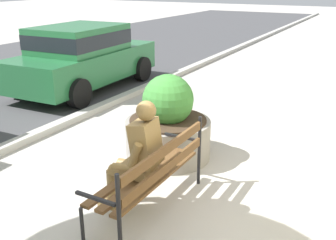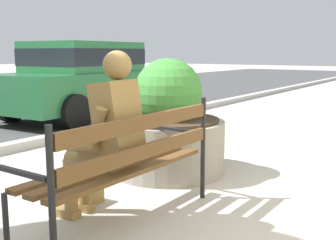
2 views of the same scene
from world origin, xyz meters
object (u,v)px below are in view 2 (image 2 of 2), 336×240
(park_bench, at_px, (128,158))
(concrete_planter, at_px, (168,129))
(bronze_statue_seated, at_px, (104,140))
(parked_car_green, at_px, (87,77))

(park_bench, distance_m, concrete_planter, 1.54)
(park_bench, bearing_deg, bronze_statue_seated, 98.74)
(concrete_planter, bearing_deg, park_bench, -157.17)
(park_bench, height_order, parked_car_green, parked_car_green)
(park_bench, relative_size, concrete_planter, 1.39)
(park_bench, height_order, concrete_planter, concrete_planter)
(parked_car_green, bearing_deg, park_bench, -131.83)
(bronze_statue_seated, distance_m, concrete_planter, 1.51)
(concrete_planter, relative_size, parked_car_green, 0.31)
(concrete_planter, bearing_deg, parked_car_green, 56.69)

